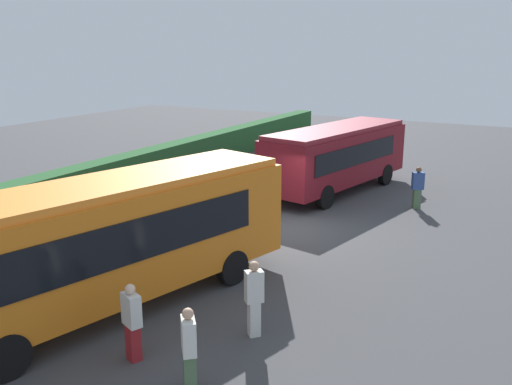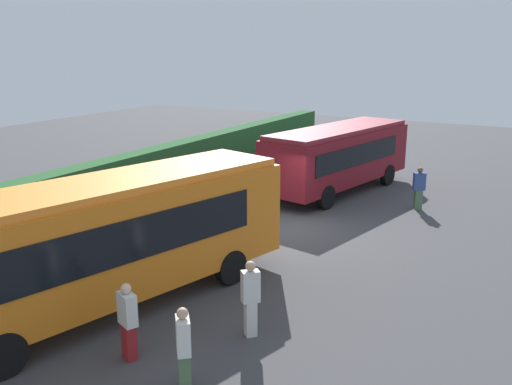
# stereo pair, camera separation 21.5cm
# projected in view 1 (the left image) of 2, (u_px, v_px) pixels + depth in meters

# --- Properties ---
(ground_plane) EXTENTS (64.00, 64.00, 0.00)m
(ground_plane) POSITION_uv_depth(u_px,v_px,m) (288.00, 228.00, 20.53)
(ground_plane) COLOR #424244
(bus_orange) EXTENTS (10.56, 4.94, 3.35)m
(bus_orange) POSITION_uv_depth(u_px,v_px,m) (109.00, 238.00, 13.75)
(bus_orange) COLOR orange
(bus_orange) RESTS_ON ground_plane
(bus_maroon) EXTENTS (8.92, 4.12, 2.97)m
(bus_maroon) POSITION_uv_depth(u_px,v_px,m) (337.00, 155.00, 25.19)
(bus_maroon) COLOR maroon
(bus_maroon) RESTS_ON ground_plane
(person_left) EXTENTS (0.54, 0.51, 1.75)m
(person_left) POSITION_uv_depth(u_px,v_px,m) (189.00, 348.00, 10.68)
(person_left) COLOR #4C6B47
(person_left) RESTS_ON ground_plane
(person_center) EXTENTS (0.42, 0.54, 1.75)m
(person_center) POSITION_uv_depth(u_px,v_px,m) (132.00, 321.00, 11.72)
(person_center) COLOR maroon
(person_center) RESTS_ON ground_plane
(person_right) EXTENTS (0.47, 0.47, 1.84)m
(person_right) POSITION_uv_depth(u_px,v_px,m) (254.00, 297.00, 12.71)
(person_right) COLOR silver
(person_right) RESTS_ON ground_plane
(person_far) EXTENTS (0.46, 0.53, 1.75)m
(person_far) POSITION_uv_depth(u_px,v_px,m) (418.00, 187.00, 22.75)
(person_far) COLOR #4C6B47
(person_far) RESTS_ON ground_plane
(hedge_row) EXTENTS (44.00, 1.08, 1.62)m
(hedge_row) POSITION_uv_depth(u_px,v_px,m) (103.00, 179.00, 24.48)
(hedge_row) COLOR #255529
(hedge_row) RESTS_ON ground_plane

